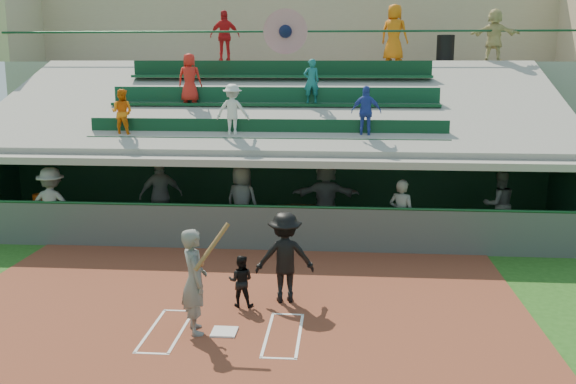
# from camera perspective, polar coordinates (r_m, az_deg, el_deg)

# --- Properties ---
(ground) EXTENTS (100.00, 100.00, 0.00)m
(ground) POSITION_cam_1_polar(r_m,az_deg,el_deg) (11.39, -5.68, -12.42)
(ground) COLOR #1F4D15
(ground) RESTS_ON ground
(dirt_slab) EXTENTS (11.00, 9.00, 0.02)m
(dirt_slab) POSITION_cam_1_polar(r_m,az_deg,el_deg) (11.83, -5.23, -11.40)
(dirt_slab) COLOR brown
(dirt_slab) RESTS_ON ground
(home_plate) EXTENTS (0.43, 0.43, 0.03)m
(home_plate) POSITION_cam_1_polar(r_m,az_deg,el_deg) (11.37, -5.68, -12.26)
(home_plate) COLOR silver
(home_plate) RESTS_ON dirt_slab
(batters_box_chalk) EXTENTS (2.65, 1.85, 0.01)m
(batters_box_chalk) POSITION_cam_1_polar(r_m,az_deg,el_deg) (11.38, -5.68, -12.31)
(batters_box_chalk) COLOR silver
(batters_box_chalk) RESTS_ON dirt_slab
(dugout_floor) EXTENTS (16.00, 3.50, 0.04)m
(dugout_floor) POSITION_cam_1_polar(r_m,az_deg,el_deg) (17.69, -1.72, -3.51)
(dugout_floor) COLOR gray
(dugout_floor) RESTS_ON ground
(concourse_slab) EXTENTS (20.00, 3.00, 4.60)m
(concourse_slab) POSITION_cam_1_polar(r_m,az_deg,el_deg) (23.91, 0.10, 6.00)
(concourse_slab) COLOR gray
(concourse_slab) RESTS_ON ground
(grandstand) EXTENTS (20.40, 10.40, 7.80)m
(grandstand) POSITION_cam_1_polar(r_m,az_deg,el_deg) (20.96, -0.60, 5.11)
(grandstand) COLOR #4D524D
(grandstand) RESTS_ON ground
(batter_at_plate) EXTENTS (0.96, 0.81, 1.95)m
(batter_at_plate) POSITION_cam_1_polar(r_m,az_deg,el_deg) (11.14, -8.31, -7.81)
(batter_at_plate) COLOR #575A55
(batter_at_plate) RESTS_ON dirt_slab
(catcher) EXTENTS (0.50, 0.39, 1.00)m
(catcher) POSITION_cam_1_polar(r_m,az_deg,el_deg) (12.33, -4.22, -7.88)
(catcher) COLOR black
(catcher) RESTS_ON dirt_slab
(home_umpire) EXTENTS (1.23, 0.83, 1.77)m
(home_umpire) POSITION_cam_1_polar(r_m,az_deg,el_deg) (12.43, -0.28, -5.82)
(home_umpire) COLOR black
(home_umpire) RESTS_ON dirt_slab
(dugout_bench) EXTENTS (12.73, 4.88, 0.40)m
(dugout_bench) POSITION_cam_1_polar(r_m,az_deg,el_deg) (18.82, -1.18, -1.89)
(dugout_bench) COLOR brown
(dugout_bench) RESTS_ON dugout_floor
(white_table) EXTENTS (0.81, 0.65, 0.66)m
(white_table) POSITION_cam_1_polar(r_m,az_deg,el_deg) (18.76, -21.01, -2.31)
(white_table) COLOR white
(white_table) RESTS_ON dugout_floor
(water_cooler) EXTENTS (0.39, 0.39, 0.39)m
(water_cooler) POSITION_cam_1_polar(r_m,az_deg,el_deg) (18.60, -21.14, -0.78)
(water_cooler) COLOR #DD490D
(water_cooler) RESTS_ON white_table
(dugout_player_a) EXTENTS (1.28, 0.77, 1.94)m
(dugout_player_a) POSITION_cam_1_polar(r_m,az_deg,el_deg) (17.47, -20.24, -1.08)
(dugout_player_a) COLOR #62645F
(dugout_player_a) RESTS_ON dugout_floor
(dugout_player_b) EXTENTS (1.26, 0.91, 1.98)m
(dugout_player_b) POSITION_cam_1_polar(r_m,az_deg,el_deg) (17.76, -11.23, -0.31)
(dugout_player_b) COLOR #5B5E59
(dugout_player_b) RESTS_ON dugout_floor
(dugout_player_c) EXTENTS (1.09, 0.90, 1.90)m
(dugout_player_c) POSITION_cam_1_polar(r_m,az_deg,el_deg) (16.95, -4.11, -0.82)
(dugout_player_c) COLOR #545752
(dugout_player_c) RESTS_ON dugout_floor
(dugout_player_d) EXTENTS (1.85, 0.65, 1.97)m
(dugout_player_d) POSITION_cam_1_polar(r_m,az_deg,el_deg) (17.32, 3.38, -0.42)
(dugout_player_d) COLOR #555853
(dugout_player_d) RESTS_ON dugout_floor
(dugout_player_e) EXTENTS (0.77, 0.68, 1.77)m
(dugout_player_e) POSITION_cam_1_polar(r_m,az_deg,el_deg) (15.94, 10.04, -2.01)
(dugout_player_e) COLOR #595C57
(dugout_player_e) RESTS_ON dugout_floor
(dugout_player_f) EXTENTS (0.96, 0.80, 1.76)m
(dugout_player_f) POSITION_cam_1_polar(r_m,az_deg,el_deg) (17.76, 18.25, -1.05)
(dugout_player_f) COLOR #575A55
(dugout_player_f) RESTS_ON dugout_floor
(trash_bin) EXTENTS (0.61, 0.61, 0.91)m
(trash_bin) POSITION_cam_1_polar(r_m,az_deg,el_deg) (23.63, 13.81, 12.30)
(trash_bin) COLOR black
(trash_bin) RESTS_ON concourse_slab
(concourse_staff_a) EXTENTS (1.11, 0.67, 1.76)m
(concourse_staff_a) POSITION_cam_1_polar(r_m,az_deg,el_deg) (23.20, -5.63, 13.64)
(concourse_staff_a) COLOR red
(concourse_staff_a) RESTS_ON concourse_slab
(concourse_staff_b) EXTENTS (1.12, 0.95, 1.95)m
(concourse_staff_b) POSITION_cam_1_polar(r_m,az_deg,el_deg) (23.16, 9.42, 13.77)
(concourse_staff_b) COLOR #D2650C
(concourse_staff_b) RESTS_ON concourse_slab
(concourse_staff_c) EXTENTS (1.67, 0.99, 1.71)m
(concourse_staff_c) POSITION_cam_1_polar(r_m,az_deg,el_deg) (22.89, 17.87, 13.12)
(concourse_staff_c) COLOR tan
(concourse_staff_c) RESTS_ON concourse_slab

